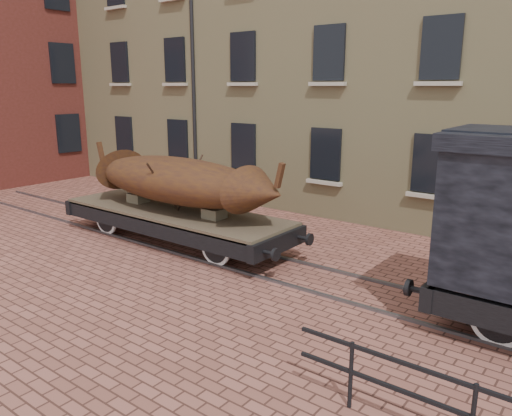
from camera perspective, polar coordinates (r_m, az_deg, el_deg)
The scene contains 4 objects.
ground at distance 11.88m, azimuth 6.13°, elevation -7.95°, with size 90.00×90.00×0.00m, color brown.
rail_track at distance 11.87m, azimuth 6.13°, elevation -7.82°, with size 30.00×1.52×0.06m.
flatcar_wagon at distance 14.40m, azimuth -9.32°, elevation -0.93°, with size 8.21×2.23×1.24m.
iron_boat at distance 14.05m, azimuth -9.01°, elevation 3.17°, with size 7.29×2.12×1.71m.
Camera 1 is at (5.71, -9.46, 4.38)m, focal length 35.00 mm.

